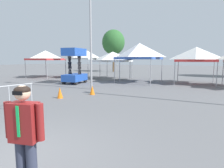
% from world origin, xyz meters
% --- Properties ---
extents(ground_plane, '(140.00, 140.00, 0.00)m').
position_xyz_m(ground_plane, '(0.00, 0.00, 0.00)').
color(ground_plane, slate).
extents(canopy_tent_far_left, '(3.54, 3.54, 3.20)m').
position_xyz_m(canopy_tent_far_left, '(-13.83, 14.34, 2.63)').
color(canopy_tent_far_left, '#9E9EA3').
rests_on(canopy_tent_far_left, ground).
extents(canopy_tent_behind_right, '(3.28, 3.28, 3.42)m').
position_xyz_m(canopy_tent_behind_right, '(-9.60, 15.98, 2.78)').
color(canopy_tent_behind_right, '#9E9EA3').
rests_on(canopy_tent_behind_right, ground).
extents(canopy_tent_far_right, '(3.52, 3.52, 2.99)m').
position_xyz_m(canopy_tent_far_right, '(-5.88, 16.29, 2.44)').
color(canopy_tent_far_right, '#9E9EA3').
rests_on(canopy_tent_far_right, ground).
extents(canopy_tent_behind_center, '(3.75, 3.75, 3.66)m').
position_xyz_m(canopy_tent_behind_center, '(-2.28, 14.65, 2.91)').
color(canopy_tent_behind_center, '#9E9EA3').
rests_on(canopy_tent_behind_center, ground).
extents(canopy_tent_center, '(3.46, 3.46, 3.23)m').
position_xyz_m(canopy_tent_center, '(2.52, 15.80, 2.59)').
color(canopy_tent_center, '#9E9EA3').
rests_on(canopy_tent_center, ground).
extents(scissor_lift, '(1.71, 2.47, 3.12)m').
position_xyz_m(scissor_lift, '(-7.14, 11.22, 1.01)').
color(scissor_lift, black).
rests_on(scissor_lift, ground).
extents(person_foreground, '(0.63, 0.34, 1.78)m').
position_xyz_m(person_foreground, '(1.09, -0.54, 1.03)').
color(person_foreground, '#33384C').
rests_on(person_foreground, ground).
extents(light_pole_near_lift, '(0.36, 0.36, 8.81)m').
position_xyz_m(light_pole_near_lift, '(-3.97, 9.06, 4.97)').
color(light_pole_near_lift, '#9E9EA3').
rests_on(light_pole_near_lift, ground).
extents(tree_behind_tents_left, '(3.91, 3.91, 7.25)m').
position_xyz_m(tree_behind_tents_left, '(-11.38, 27.50, 5.08)').
color(tree_behind_tents_left, brown).
rests_on(tree_behind_tents_left, ground).
extents(crowd_barrier_by_lift, '(0.42, 2.08, 1.08)m').
position_xyz_m(crowd_barrier_by_lift, '(-3.91, 2.65, 0.75)').
color(crowd_barrier_by_lift, '#B7BABF').
rests_on(crowd_barrier_by_lift, ground).
extents(traffic_cone_lot_center, '(0.32, 0.32, 0.62)m').
position_xyz_m(traffic_cone_lot_center, '(-3.79, 5.57, 0.31)').
color(traffic_cone_lot_center, orange).
rests_on(traffic_cone_lot_center, ground).
extents(traffic_cone_near_barrier, '(0.32, 0.32, 0.57)m').
position_xyz_m(traffic_cone_near_barrier, '(-2.77, 7.31, 0.28)').
color(traffic_cone_near_barrier, orange).
rests_on(traffic_cone_near_barrier, ground).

